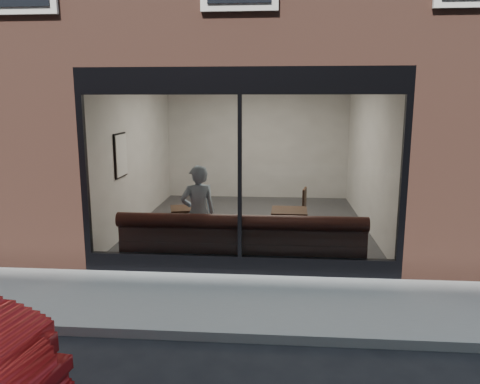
# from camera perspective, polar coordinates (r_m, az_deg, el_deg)

# --- Properties ---
(ground) EXTENTS (120.00, 120.00, 0.00)m
(ground) POSITION_cam_1_polar(r_m,az_deg,el_deg) (5.70, -1.78, -17.40)
(ground) COLOR black
(ground) RESTS_ON ground
(sidewalk_near) EXTENTS (40.00, 2.00, 0.01)m
(sidewalk_near) POSITION_cam_1_polar(r_m,az_deg,el_deg) (6.58, -0.78, -13.20)
(sidewalk_near) COLOR gray
(sidewalk_near) RESTS_ON ground
(kerb_near) EXTENTS (40.00, 0.10, 0.12)m
(kerb_near) POSITION_cam_1_polar(r_m,az_deg,el_deg) (5.62, -1.84, -17.10)
(kerb_near) COLOR gray
(kerb_near) RESTS_ON ground
(host_building_pier_left) EXTENTS (2.50, 12.00, 3.20)m
(host_building_pier_left) POSITION_cam_1_polar(r_m,az_deg,el_deg) (13.72, -13.82, 6.16)
(host_building_pier_left) COLOR brown
(host_building_pier_left) RESTS_ON ground
(host_building_pier_right) EXTENTS (2.50, 12.00, 3.20)m
(host_building_pier_right) POSITION_cam_1_polar(r_m,az_deg,el_deg) (13.40, 18.44, 5.80)
(host_building_pier_right) COLOR brown
(host_building_pier_right) RESTS_ON ground
(host_building_backfill) EXTENTS (5.00, 6.00, 3.20)m
(host_building_backfill) POSITION_cam_1_polar(r_m,az_deg,el_deg) (16.02, 2.60, 7.15)
(host_building_backfill) COLOR brown
(host_building_backfill) RESTS_ON ground
(cafe_floor) EXTENTS (6.00, 6.00, 0.00)m
(cafe_floor) POSITION_cam_1_polar(r_m,az_deg,el_deg) (10.35, 1.31, -3.97)
(cafe_floor) COLOR #2D2D30
(cafe_floor) RESTS_ON ground
(cafe_ceiling) EXTENTS (6.00, 6.00, 0.00)m
(cafe_ceiling) POSITION_cam_1_polar(r_m,az_deg,el_deg) (10.00, 1.40, 13.85)
(cafe_ceiling) COLOR white
(cafe_ceiling) RESTS_ON host_building_upper
(cafe_wall_back) EXTENTS (5.00, 0.00, 5.00)m
(cafe_wall_back) POSITION_cam_1_polar(r_m,az_deg,el_deg) (13.02, 2.12, 6.23)
(cafe_wall_back) COLOR beige
(cafe_wall_back) RESTS_ON ground
(cafe_wall_left) EXTENTS (0.00, 6.00, 6.00)m
(cafe_wall_left) POSITION_cam_1_polar(r_m,az_deg,el_deg) (10.49, -12.40, 4.77)
(cafe_wall_left) COLOR beige
(cafe_wall_left) RESTS_ON ground
(cafe_wall_right) EXTENTS (0.00, 6.00, 6.00)m
(cafe_wall_right) POSITION_cam_1_polar(r_m,az_deg,el_deg) (10.21, 15.48, 4.46)
(cafe_wall_right) COLOR beige
(cafe_wall_right) RESTS_ON ground
(storefront_kick) EXTENTS (5.00, 0.10, 0.30)m
(storefront_kick) POSITION_cam_1_polar(r_m,az_deg,el_deg) (7.50, -0.02, -8.90)
(storefront_kick) COLOR black
(storefront_kick) RESTS_ON ground
(storefront_header) EXTENTS (5.00, 0.10, 0.40)m
(storefront_header) POSITION_cam_1_polar(r_m,az_deg,el_deg) (7.05, -0.02, 13.42)
(storefront_header) COLOR black
(storefront_header) RESTS_ON host_building_upper
(storefront_mullion) EXTENTS (0.06, 0.10, 2.50)m
(storefront_mullion) POSITION_cam_1_polar(r_m,az_deg,el_deg) (7.14, -0.02, 1.72)
(storefront_mullion) COLOR black
(storefront_mullion) RESTS_ON storefront_kick
(storefront_glass) EXTENTS (4.80, 0.00, 4.80)m
(storefront_glass) POSITION_cam_1_polar(r_m,az_deg,el_deg) (7.11, -0.04, 1.68)
(storefront_glass) COLOR white
(storefront_glass) RESTS_ON storefront_kick
(banquette) EXTENTS (4.00, 0.55, 0.45)m
(banquette) POSITION_cam_1_polar(r_m,az_deg,el_deg) (7.85, 0.22, -7.38)
(banquette) COLOR #371814
(banquette) RESTS_ON cafe_floor
(person) EXTENTS (0.71, 0.61, 1.66)m
(person) POSITION_cam_1_polar(r_m,az_deg,el_deg) (7.97, -5.13, -2.62)
(person) COLOR #98B1C5
(person) RESTS_ON cafe_floor
(cafe_table_left) EXTENTS (0.66, 0.66, 0.04)m
(cafe_table_left) POSITION_cam_1_polar(r_m,az_deg,el_deg) (8.74, -6.65, -2.02)
(cafe_table_left) COLOR black
(cafe_table_left) RESTS_ON cafe_floor
(cafe_table_right) EXTENTS (0.65, 0.65, 0.04)m
(cafe_table_right) POSITION_cam_1_polar(r_m,az_deg,el_deg) (8.55, 6.02, -2.31)
(cafe_table_right) COLOR black
(cafe_table_right) RESTS_ON cafe_floor
(cafe_chair_left) EXTENTS (0.48, 0.48, 0.05)m
(cafe_chair_left) POSITION_cam_1_polar(r_m,az_deg,el_deg) (9.15, -5.88, -4.62)
(cafe_chair_left) COLOR black
(cafe_chair_left) RESTS_ON cafe_floor
(cafe_chair_right) EXTENTS (0.48, 0.48, 0.04)m
(cafe_chair_right) POSITION_cam_1_polar(r_m,az_deg,el_deg) (9.79, 6.68, -3.59)
(cafe_chair_right) COLOR black
(cafe_chair_right) RESTS_ON cafe_floor
(wall_poster) EXTENTS (0.02, 0.60, 0.80)m
(wall_poster) POSITION_cam_1_polar(r_m,az_deg,el_deg) (9.36, -14.27, 4.37)
(wall_poster) COLOR white
(wall_poster) RESTS_ON cafe_wall_left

